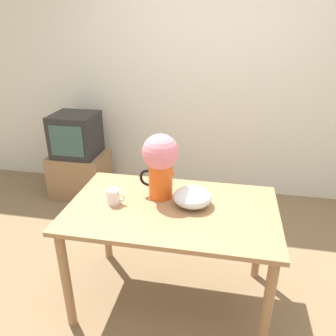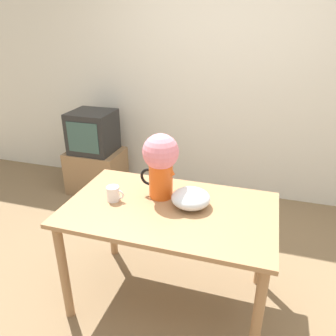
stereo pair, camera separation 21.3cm
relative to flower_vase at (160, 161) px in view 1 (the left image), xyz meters
name	(u,v)px [view 1 (the left image)]	position (x,y,z in m)	size (l,w,h in m)	color
ground_plane	(189,294)	(0.22, -0.07, -1.03)	(12.00, 12.00, 0.00)	#7F6647
wall_back	(214,78)	(0.22, 1.67, 0.27)	(8.00, 0.05, 2.60)	silver
table	(172,222)	(0.10, -0.13, -0.37)	(1.34, 0.82, 0.77)	#A3754C
flower_vase	(160,161)	(0.00, 0.00, 0.00)	(0.26, 0.24, 0.44)	#E05619
coffee_mug	(114,197)	(-0.28, -0.15, -0.21)	(0.12, 0.08, 0.10)	white
white_bowl	(193,197)	(0.23, -0.07, -0.20)	(0.25, 0.25, 0.12)	silver
tv_stand	(81,174)	(-1.21, 1.24, -0.78)	(0.61, 0.47, 0.49)	#8E6B47
tv_set	(76,135)	(-1.21, 1.24, -0.31)	(0.46, 0.44, 0.46)	black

